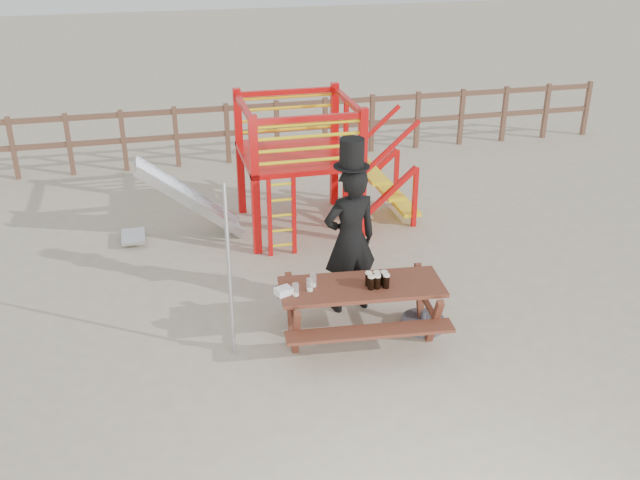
% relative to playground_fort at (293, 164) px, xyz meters
% --- Properties ---
extents(ground, '(60.00, 60.00, 0.00)m').
position_rel_playground_fort_xyz_m(ground, '(-0.12, -3.58, -1.07)').
color(ground, '#B5A88D').
rests_on(ground, ground).
extents(back_fence, '(15.09, 0.09, 1.20)m').
position_rel_playground_fort_xyz_m(back_fence, '(-0.12, 3.42, -0.34)').
color(back_fence, brown).
rests_on(back_fence, ground).
extents(playground_fort, '(4.71, 1.84, 2.10)m').
position_rel_playground_fort_xyz_m(playground_fort, '(0.00, 0.00, 0.00)').
color(playground_fort, red).
rests_on(playground_fort, ground).
extents(picnic_table, '(2.01, 1.48, 0.73)m').
position_rel_playground_fort_xyz_m(picnic_table, '(0.09, -3.39, -0.61)').
color(picnic_table, brown).
rests_on(picnic_table, ground).
extents(man_with_hat, '(0.76, 0.57, 2.26)m').
position_rel_playground_fort_xyz_m(man_with_hat, '(0.16, -2.65, -0.06)').
color(man_with_hat, black).
rests_on(man_with_hat, ground).
extents(metal_pole, '(0.05, 0.05, 2.12)m').
position_rel_playground_fort_xyz_m(metal_pole, '(-1.42, -3.33, -0.01)').
color(metal_pole, '#B2B2B7').
rests_on(metal_pole, ground).
extents(parasol_base, '(0.53, 0.53, 0.22)m').
position_rel_playground_fort_xyz_m(parasol_base, '(0.91, -3.33, -1.01)').
color(parasol_base, '#3C3C42').
rests_on(parasol_base, ground).
extents(paper_bag, '(0.22, 0.19, 0.08)m').
position_rel_playground_fort_xyz_m(paper_bag, '(-0.83, -3.38, -0.30)').
color(paper_bag, white).
rests_on(paper_bag, picnic_table).
extents(stout_pints, '(0.26, 0.18, 0.17)m').
position_rel_playground_fort_xyz_m(stout_pints, '(0.25, -3.46, -0.25)').
color(stout_pints, black).
rests_on(stout_pints, picnic_table).
extents(empty_glasses, '(0.32, 0.24, 0.15)m').
position_rel_playground_fort_xyz_m(empty_glasses, '(-0.56, -3.37, -0.27)').
color(empty_glasses, silver).
rests_on(empty_glasses, picnic_table).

